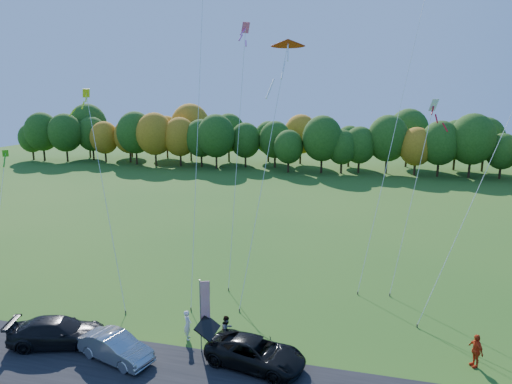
% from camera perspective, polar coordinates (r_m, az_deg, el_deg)
% --- Properties ---
extents(ground, '(160.00, 160.00, 0.00)m').
position_cam_1_polar(ground, '(25.83, -3.45, -18.26)').
color(ground, '#1F5215').
extents(tree_line, '(116.00, 12.00, 10.00)m').
position_cam_1_polar(tree_line, '(77.55, 8.95, 2.53)').
color(tree_line, '#1E4711').
rests_on(tree_line, ground).
extents(black_suv, '(5.31, 3.22, 1.38)m').
position_cam_1_polar(black_suv, '(23.64, -0.04, -19.45)').
color(black_suv, black).
rests_on(black_suv, ground).
extents(silver_sedan, '(4.33, 2.52, 1.35)m').
position_cam_1_polar(silver_sedan, '(25.08, -17.14, -18.05)').
color(silver_sedan, '#9B9A9F').
rests_on(silver_sedan, ground).
extents(dark_truck_a, '(5.42, 3.46, 1.46)m').
position_cam_1_polar(dark_truck_a, '(27.35, -23.49, -15.73)').
color(dark_truck_a, black).
rests_on(dark_truck_a, ground).
extents(person_tailgate_a, '(0.59, 0.71, 1.66)m').
position_cam_1_polar(person_tailgate_a, '(25.97, -8.54, -16.09)').
color(person_tailgate_a, silver).
rests_on(person_tailgate_a, ground).
extents(person_tailgate_b, '(0.84, 0.93, 1.55)m').
position_cam_1_polar(person_tailgate_b, '(25.41, -3.66, -16.79)').
color(person_tailgate_b, gray).
rests_on(person_tailgate_b, ground).
extents(person_east, '(0.80, 1.08, 1.70)m').
position_cam_1_polar(person_east, '(25.83, 25.77, -17.41)').
color(person_east, red).
rests_on(person_east, ground).
extents(feather_flag, '(0.49, 0.25, 3.95)m').
position_cam_1_polar(feather_flag, '(24.08, -6.50, -14.19)').
color(feather_flag, '#999999').
rests_on(feather_flag, ground).
extents(kite_delta_blue, '(4.31, 12.42, 26.42)m').
position_cam_1_polar(kite_delta_blue, '(31.95, -7.17, 11.78)').
color(kite_delta_blue, '#4C3F33').
rests_on(kite_delta_blue, ground).
extents(kite_parafoil_orange, '(7.76, 14.07, 31.91)m').
position_cam_1_polar(kite_parafoil_orange, '(35.75, 18.91, 15.88)').
color(kite_parafoil_orange, '#4C3F33').
rests_on(kite_parafoil_orange, ground).
extents(kite_delta_red, '(2.64, 8.56, 17.79)m').
position_cam_1_polar(kite_delta_red, '(29.70, 1.38, 4.30)').
color(kite_delta_red, '#4C3F33').
rests_on(kite_delta_red, ground).
extents(kite_parafoil_rainbow, '(9.50, 8.49, 19.22)m').
position_cam_1_polar(kite_parafoil_rainbow, '(30.27, 27.44, 3.89)').
color(kite_parafoil_rainbow, '#4C3F33').
rests_on(kite_parafoil_rainbow, ground).
extents(kite_diamond_yellow, '(5.46, 5.52, 13.65)m').
position_cam_1_polar(kite_diamond_yellow, '(30.75, -18.39, -0.47)').
color(kite_diamond_yellow, '#4C3F33').
rests_on(kite_diamond_yellow, ground).
extents(kite_diamond_white, '(3.09, 5.82, 13.10)m').
position_cam_1_polar(kite_diamond_white, '(32.56, 19.00, -0.44)').
color(kite_diamond_white, '#4C3F33').
rests_on(kite_diamond_white, ground).
extents(kite_diamond_pink, '(1.26, 6.93, 18.46)m').
position_cam_1_polar(kite_diamond_pink, '(32.11, -2.32, 5.35)').
color(kite_diamond_pink, '#4C3F33').
rests_on(kite_diamond_pink, ground).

